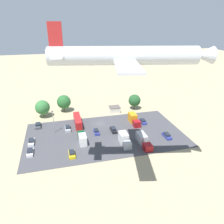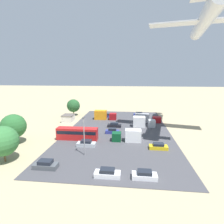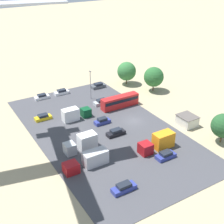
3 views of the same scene
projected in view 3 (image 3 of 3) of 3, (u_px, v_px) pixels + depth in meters
name	position (u px, v px, depth m)	size (l,w,h in m)	color
ground_plane	(134.00, 121.00, 79.58)	(400.00, 400.00, 0.00)	tan
parking_lot_surface	(103.00, 130.00, 75.36)	(55.72, 31.24, 0.08)	#424247
shed_building	(187.00, 121.00, 77.10)	(4.67, 4.09, 2.63)	silver
bus	(120.00, 101.00, 85.98)	(2.44, 11.00, 3.22)	red
parked_car_0	(116.00, 133.00, 73.12)	(1.82, 4.54, 1.52)	black
parked_car_1	(102.00, 102.00, 88.01)	(1.97, 4.56, 1.52)	#ADB2B7
parked_car_2	(43.00, 117.00, 79.95)	(1.88, 4.29, 1.43)	gold
parked_car_3	(62.00, 92.00, 94.31)	(1.81, 4.48, 1.48)	silver
parked_car_4	(98.00, 86.00, 98.61)	(1.98, 4.48, 1.61)	#4C5156
parked_car_5	(166.00, 155.00, 64.96)	(1.99, 4.33, 1.48)	navy
parked_car_6	(102.00, 121.00, 77.96)	(1.73, 4.06, 1.60)	navy
parked_car_7	(42.00, 97.00, 91.28)	(1.79, 4.25, 1.43)	silver
parked_car_8	(124.00, 188.00, 56.00)	(1.81, 4.65, 1.53)	navy
parked_truck_0	(82.00, 143.00, 67.37)	(2.56, 7.26, 3.44)	#ADB2B7
parked_truck_1	(158.00, 142.00, 67.62)	(2.59, 8.40, 3.49)	maroon
parked_truck_2	(89.00, 160.00, 62.13)	(2.53, 9.32, 2.96)	maroon
parked_truck_3	(75.00, 114.00, 79.69)	(2.33, 7.55, 3.20)	#0C4723
tree_near_shed	(127.00, 71.00, 100.02)	(6.05, 6.05, 7.40)	brown
tree_apron_mid	(154.00, 77.00, 94.90)	(6.06, 6.06, 7.63)	brown
tree_apron_far	(223.00, 126.00, 68.89)	(5.44, 5.44, 6.98)	brown
light_pole_lot_centre	(90.00, 84.00, 89.42)	(0.90, 0.28, 8.55)	gray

